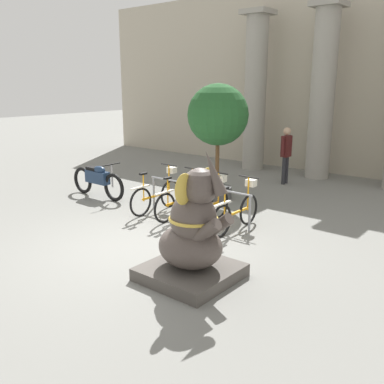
% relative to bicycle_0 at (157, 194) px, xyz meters
% --- Properties ---
extents(ground_plane, '(60.00, 60.00, 0.00)m').
position_rel_bicycle_0_xyz_m(ground_plane, '(1.36, -1.81, -0.40)').
color(ground_plane, slate).
extents(building_facade, '(20.00, 0.20, 6.00)m').
position_rel_bicycle_0_xyz_m(building_facade, '(1.36, 6.79, 2.60)').
color(building_facade, '#B2A893').
rests_on(building_facade, ground_plane).
extents(column_left, '(0.91, 0.91, 5.16)m').
position_rel_bicycle_0_xyz_m(column_left, '(-0.97, 5.79, 2.22)').
color(column_left, gray).
rests_on(column_left, ground_plane).
extents(column_middle, '(0.91, 0.91, 5.16)m').
position_rel_bicycle_0_xyz_m(column_middle, '(1.36, 5.79, 2.22)').
color(column_middle, gray).
rests_on(column_middle, ground_plane).
extents(bike_rack, '(2.76, 0.05, 0.77)m').
position_rel_bicycle_0_xyz_m(bike_rack, '(1.08, 0.14, 0.17)').
color(bike_rack, gray).
rests_on(bike_rack, ground_plane).
extents(bicycle_0, '(0.48, 1.64, 1.05)m').
position_rel_bicycle_0_xyz_m(bicycle_0, '(0.00, 0.00, 0.00)').
color(bicycle_0, black).
rests_on(bicycle_0, ground_plane).
extents(bicycle_1, '(0.48, 1.64, 1.05)m').
position_rel_bicycle_0_xyz_m(bicycle_1, '(0.72, 0.01, 0.00)').
color(bicycle_1, black).
rests_on(bicycle_1, ground_plane).
extents(bicycle_2, '(0.48, 1.64, 1.05)m').
position_rel_bicycle_0_xyz_m(bicycle_2, '(1.44, 0.01, 0.00)').
color(bicycle_2, black).
rests_on(bicycle_2, ground_plane).
extents(bicycle_3, '(0.48, 1.64, 1.05)m').
position_rel_bicycle_0_xyz_m(bicycle_3, '(2.16, 0.06, 0.00)').
color(bicycle_3, black).
rests_on(bicycle_3, ground_plane).
extents(elephant_statue, '(1.31, 1.31, 2.04)m').
position_rel_bicycle_0_xyz_m(elephant_statue, '(2.88, -2.22, 0.28)').
color(elephant_statue, '#4C4742').
rests_on(elephant_statue, ground_plane).
extents(motorcycle, '(1.98, 0.55, 0.95)m').
position_rel_bicycle_0_xyz_m(motorcycle, '(-2.05, -0.08, 0.06)').
color(motorcycle, black).
rests_on(motorcycle, ground_plane).
extents(person_pedestrian, '(0.22, 0.47, 1.66)m').
position_rel_bicycle_0_xyz_m(person_pedestrian, '(0.98, 4.39, 0.59)').
color(person_pedestrian, '#28282D').
rests_on(person_pedestrian, ground_plane).
extents(potted_tree, '(1.52, 1.52, 2.89)m').
position_rel_bicycle_0_xyz_m(potted_tree, '(0.39, 1.81, 1.63)').
color(potted_tree, '#4C4C4C').
rests_on(potted_tree, ground_plane).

